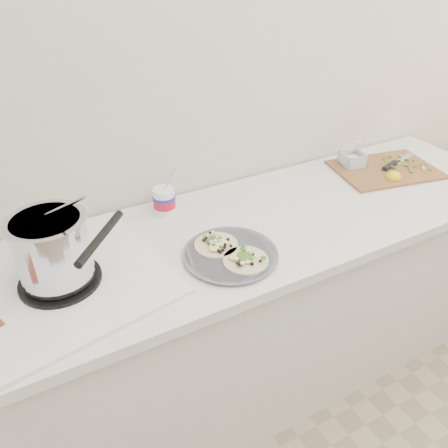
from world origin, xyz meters
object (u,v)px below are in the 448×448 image
taco_plate (231,252)px  tub (165,197)px  stove (56,261)px  cutboard (383,166)px

taco_plate → tub: size_ratio=1.63×
stove → tub: 0.50m
stove → taco_plate: bearing=-22.5°
stove → tub: stove is taller
stove → taco_plate: 0.53m
stove → tub: (0.43, 0.24, -0.03)m
stove → taco_plate: stove is taller
stove → cutboard: size_ratio=1.37×
taco_plate → tub: bearing=102.6°
stove → cutboard: 1.43m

